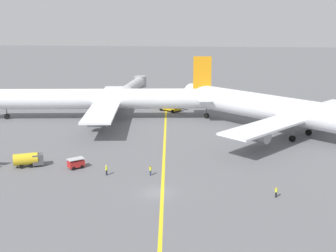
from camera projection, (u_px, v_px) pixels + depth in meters
ground_plane at (157, 193)px, 64.05m from camera, size 600.00×600.00×0.00m
taxiway_stripe at (163, 169)px, 73.71m from camera, size 11.33×119.56×0.01m
airliner_at_gate_left at (99, 99)px, 108.24m from camera, size 61.14×46.06×15.36m
airliner_being_pushed at (288, 111)px, 93.02m from camera, size 50.27×44.03×15.27m
pushback_tug at (170, 106)px, 118.04m from camera, size 8.14×6.43×2.85m
gse_baggage_cart_trailing at (76, 163)px, 74.00m from camera, size 3.10×2.97×1.71m
gse_fuel_bowser_stubby at (29, 159)px, 74.66m from camera, size 5.24×3.66×2.40m
ground_crew_wing_walker_right at (106, 170)px, 70.75m from camera, size 0.36×0.36×1.75m
ground_crew_ramp_agent_by_cones at (276, 192)px, 62.21m from camera, size 0.36×0.36×1.58m
ground_crew_marshaller_foreground at (150, 170)px, 70.67m from camera, size 0.47×0.36×1.70m
jet_bridge at (135, 85)px, 133.26m from camera, size 4.61×20.18×6.21m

